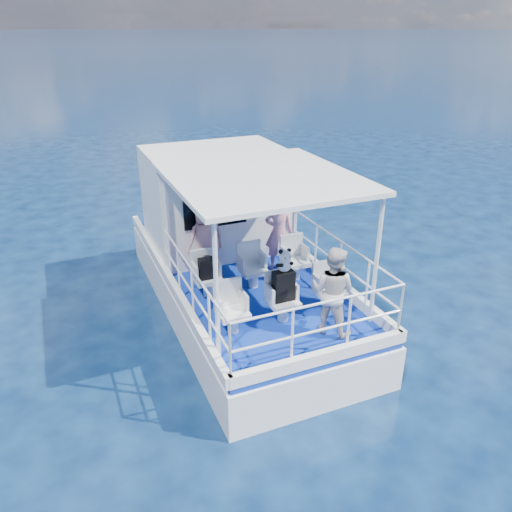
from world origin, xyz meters
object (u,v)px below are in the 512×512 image
(passenger_port_fwd, at_px, (206,240))
(backpack_center, at_px, (283,286))
(passenger_stbd_aft, at_px, (333,291))
(panda, at_px, (285,260))

(passenger_port_fwd, xyz_separation_m, backpack_center, (0.66, -2.12, -0.11))
(passenger_port_fwd, relative_size, backpack_center, 2.87)
(passenger_stbd_aft, distance_m, panda, 0.91)
(passenger_stbd_aft, distance_m, backpack_center, 0.84)
(passenger_stbd_aft, relative_size, backpack_center, 2.82)
(passenger_port_fwd, height_order, passenger_stbd_aft, passenger_port_fwd)
(backpack_center, height_order, panda, panda)
(passenger_stbd_aft, height_order, backpack_center, passenger_stbd_aft)
(passenger_port_fwd, distance_m, passenger_stbd_aft, 2.99)
(passenger_port_fwd, bearing_deg, passenger_stbd_aft, 109.53)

